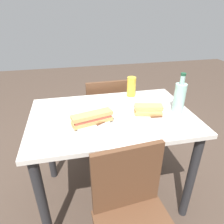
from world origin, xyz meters
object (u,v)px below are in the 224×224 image
object	(u,v)px
dining_table	(112,130)
plate_far	(148,115)
water_bottle	(180,97)
chair_near	(105,113)
baguette_sandwich_near	(92,118)
knife_near	(97,125)
plate_near	(92,124)
beer_glass	(131,87)
chair_far	(133,215)
baguette_sandwich_far	(148,110)
knife_far	(151,117)

from	to	relation	value
dining_table	plate_far	bearing A→B (deg)	162.78
water_bottle	dining_table	bearing A→B (deg)	-6.54
chair_near	baguette_sandwich_near	distance (m)	0.77
plate_far	water_bottle	size ratio (longest dim) A/B	0.80
dining_table	knife_near	world-z (taller)	knife_near
plate_near	beer_glass	world-z (taller)	beer_glass
chair_far	chair_near	size ratio (longest dim) A/B	1.00
baguette_sandwich_far	chair_near	bearing A→B (deg)	-74.14
chair_near	plate_near	xyz separation A→B (m)	(0.20, 0.67, 0.30)
knife_far	water_bottle	bearing A→B (deg)	-162.95
dining_table	knife_near	size ratio (longest dim) A/B	6.96
chair_far	plate_near	bearing A→B (deg)	-72.96
baguette_sandwich_near	dining_table	bearing A→B (deg)	-145.05
chair_near	beer_glass	distance (m)	0.49
plate_near	plate_far	xyz separation A→B (m)	(-0.38, -0.03, 0.00)
dining_table	beer_glass	world-z (taller)	beer_glass
beer_glass	knife_near	bearing A→B (deg)	51.22
knife_near	plate_far	world-z (taller)	knife_near
knife_near	knife_far	xyz separation A→B (m)	(-0.36, -0.02, 0.00)
chair_far	chair_near	bearing A→B (deg)	-93.09
beer_glass	plate_near	bearing A→B (deg)	46.46
plate_far	knife_far	bearing A→B (deg)	90.45
knife_near	knife_far	size ratio (longest dim) A/B	0.89
chair_near	knife_far	distance (m)	0.77
baguette_sandwich_near	beer_glass	bearing A→B (deg)	-133.54
chair_far	baguette_sandwich_far	size ratio (longest dim) A/B	4.32
baguette_sandwich_far	beer_glass	bearing A→B (deg)	-88.16
baguette_sandwich_far	knife_far	world-z (taller)	baguette_sandwich_far
plate_near	knife_near	size ratio (longest dim) A/B	1.40
plate_far	beer_glass	world-z (taller)	beer_glass
dining_table	knife_near	bearing A→B (deg)	49.37
chair_near	knife_near	size ratio (longest dim) A/B	5.26
chair_near	knife_near	bearing A→B (deg)	75.85
chair_near	baguette_sandwich_far	distance (m)	0.74
water_bottle	knife_far	bearing A→B (deg)	17.05
plate_far	chair_far	bearing A→B (deg)	63.83
water_bottle	beer_glass	bearing A→B (deg)	-54.71
water_bottle	beer_glass	size ratio (longest dim) A/B	1.78
chair_near	baguette_sandwich_far	world-z (taller)	baguette_sandwich_far
plate_far	water_bottle	world-z (taller)	water_bottle
dining_table	plate_near	bearing A→B (deg)	34.95
chair_far	baguette_sandwich_near	size ratio (longest dim) A/B	3.16
chair_near	baguette_sandwich_far	bearing A→B (deg)	105.86
plate_near	baguette_sandwich_far	world-z (taller)	baguette_sandwich_far
chair_near	knife_far	xyz separation A→B (m)	(-0.18, 0.69, 0.31)
knife_far	beer_glass	world-z (taller)	beer_glass
plate_near	knife_far	xyz separation A→B (m)	(-0.38, 0.02, 0.01)
plate_near	water_bottle	world-z (taller)	water_bottle
plate_far	beer_glass	bearing A→B (deg)	-88.16
plate_far	baguette_sandwich_far	distance (m)	0.04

